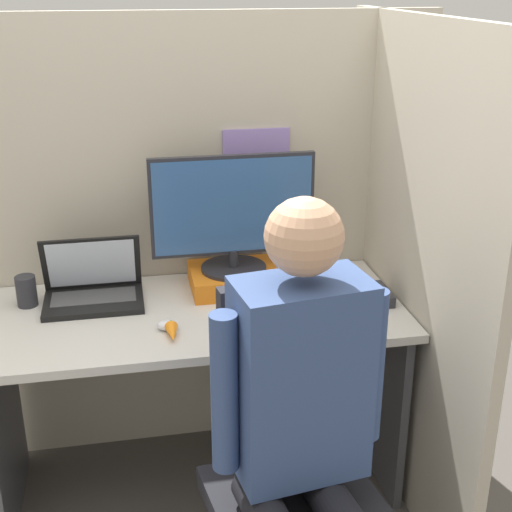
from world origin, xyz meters
TOP-DOWN VIEW (x-y plane):
  - cubicle_panel_back at (0.00, 0.68)m, footprint 1.93×0.05m
  - cubicle_panel_right at (0.74, 0.26)m, footprint 0.04×1.28m
  - desk at (0.00, 0.33)m, footprint 1.43×0.65m
  - paper_box at (0.16, 0.49)m, footprint 0.32×0.26m
  - monitor at (0.16, 0.49)m, footprint 0.59×0.24m
  - laptop at (-0.34, 0.46)m, footprint 0.34×0.23m
  - mouse at (-0.11, 0.20)m, footprint 0.07×0.05m
  - stapler at (0.66, 0.28)m, footprint 0.04×0.15m
  - carrot_toy at (-0.10, 0.13)m, footprint 0.04×0.12m
  - office_chair at (0.21, -0.23)m, footprint 0.54×0.57m
  - person at (0.19, -0.39)m, footprint 0.48×0.46m
  - pen_cup at (-0.57, 0.48)m, footprint 0.07×0.07m

SIDE VIEW (x-z plane):
  - office_chair at x=0.21m, z-range 0.00..1.01m
  - desk at x=0.00m, z-range 0.18..0.92m
  - mouse at x=-0.11m, z-range 0.74..0.77m
  - stapler at x=0.66m, z-range 0.74..0.78m
  - carrot_toy at x=-0.10m, z-range 0.74..0.78m
  - person at x=0.19m, z-range 0.10..1.43m
  - paper_box at x=0.16m, z-range 0.74..0.81m
  - laptop at x=-0.34m, z-range 0.67..0.90m
  - pen_cup at x=-0.57m, z-range 0.74..0.84m
  - cubicle_panel_right at x=0.74m, z-range 0.00..1.70m
  - cubicle_panel_back at x=0.00m, z-range 0.00..1.70m
  - monitor at x=0.16m, z-range 0.81..1.24m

